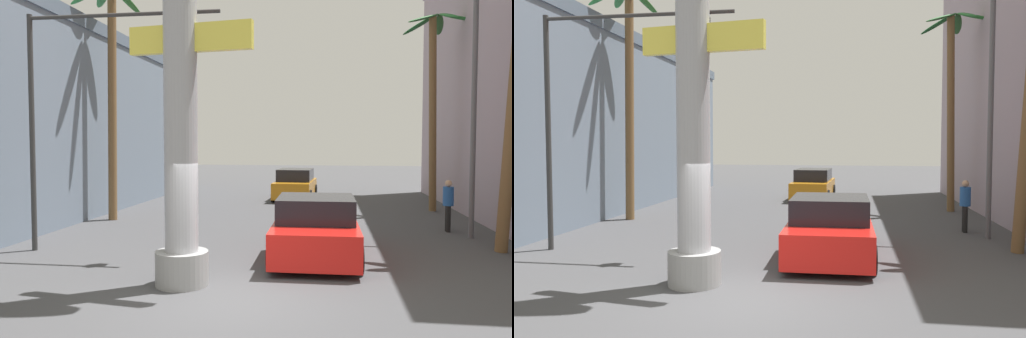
# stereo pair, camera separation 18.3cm
# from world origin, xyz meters

# --- Properties ---
(ground_plane) EXTENTS (89.89, 89.89, 0.00)m
(ground_plane) POSITION_xyz_m (0.00, 10.00, 0.00)
(ground_plane) COLOR #424244
(building_left) EXTENTS (6.82, 22.23, 7.61)m
(building_left) POSITION_xyz_m (-10.47, 12.71, 3.81)
(building_left) COLOR slate
(building_left) RESTS_ON ground
(neon_sign_pole) EXTENTS (2.97, 1.09, 9.80)m
(neon_sign_pole) POSITION_xyz_m (-1.19, 0.95, 4.62)
(neon_sign_pole) COLOR #9E9EA3
(neon_sign_pole) RESTS_ON ground
(street_lamp) EXTENTS (2.23, 0.28, 7.67)m
(street_lamp) POSITION_xyz_m (5.79, 7.11, 4.57)
(street_lamp) COLOR #59595E
(street_lamp) RESTS_ON ground
(traffic_light_mast) EXTENTS (5.22, 0.32, 6.30)m
(traffic_light_mast) POSITION_xyz_m (-4.56, 3.56, 4.42)
(traffic_light_mast) COLOR #333333
(traffic_light_mast) RESTS_ON ground
(car_lead) EXTENTS (2.19, 5.02, 1.56)m
(car_lead) POSITION_xyz_m (1.45, 4.01, 0.70)
(car_lead) COLOR black
(car_lead) RESTS_ON ground
(car_far) EXTENTS (2.16, 4.53, 1.56)m
(car_far) POSITION_xyz_m (0.09, 16.81, 0.74)
(car_far) COLOR black
(car_far) RESTS_ON ground
(palm_tree_mid_left) EXTENTS (3.42, 3.16, 8.91)m
(palm_tree_mid_left) POSITION_xyz_m (-6.32, 9.04, 5.73)
(palm_tree_mid_left) COLOR brown
(palm_tree_mid_left) RESTS_ON ground
(palm_tree_mid_right) EXTENTS (3.10, 3.21, 8.28)m
(palm_tree_mid_right) POSITION_xyz_m (6.11, 12.93, 5.29)
(palm_tree_mid_right) COLOR brown
(palm_tree_mid_right) RESTS_ON ground
(pedestrian_mid_right) EXTENTS (0.35, 0.35, 1.69)m
(pedestrian_mid_right) POSITION_xyz_m (5.64, 8.10, 0.99)
(pedestrian_mid_right) COLOR black
(pedestrian_mid_right) RESTS_ON ground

